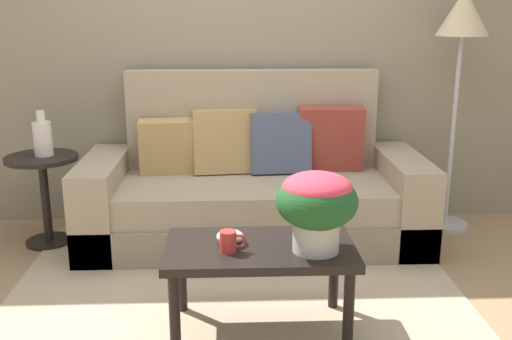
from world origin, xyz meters
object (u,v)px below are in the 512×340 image
couch (254,190)px  snack_bowl (230,237)px  coffee_table (260,257)px  table_vase (43,137)px  floor_lamp (462,33)px  side_table (44,184)px  potted_plant (317,202)px  coffee_mug (229,241)px

couch → snack_bowl: size_ratio=17.24×
coffee_table → table_vase: (-1.35, 1.18, 0.34)m
couch → floor_lamp: bearing=6.0°
side_table → snack_bowl: 1.68m
side_table → table_vase: (0.02, 0.01, 0.31)m
coffee_table → side_table: size_ratio=1.49×
table_vase → floor_lamp: bearing=4.0°
snack_bowl → potted_plant: bearing=-14.2°
side_table → coffee_mug: bearing=-45.4°
potted_plant → table_vase: table_vase is taller
coffee_table → potted_plant: size_ratio=2.40×
potted_plant → coffee_mug: (-0.40, 0.01, -0.19)m
floor_lamp → couch: bearing=-174.0°
side_table → coffee_mug: (1.22, -1.24, 0.08)m
table_vase → side_table: bearing=-148.0°
coffee_table → floor_lamp: bearing=44.2°
potted_plant → snack_bowl: (-0.40, 0.10, -0.20)m
coffee_mug → table_vase: table_vase is taller
side_table → potted_plant: 2.06m
floor_lamp → coffee_mug: floor_lamp is taller
floor_lamp → table_vase: bearing=-176.0°
coffee_table → potted_plant: 0.40m
side_table → table_vase: bearing=32.0°
couch → potted_plant: bearing=-79.7°
coffee_table → coffee_mug: coffee_mug is taller
coffee_mug → coffee_table: bearing=24.4°
couch → potted_plant: size_ratio=6.00×
couch → floor_lamp: size_ratio=1.36×
coffee_table → floor_lamp: 2.21m
coffee_table → table_vase: 1.83m
floor_lamp → table_vase: floor_lamp is taller
potted_plant → floor_lamp: bearing=51.3°
potted_plant → snack_bowl: 0.46m
side_table → coffee_table: bearing=-40.6°
coffee_table → floor_lamp: (1.42, 1.38, 0.99)m
couch → coffee_table: couch is taller
floor_lamp → table_vase: 2.85m
potted_plant → table_vase: (-1.61, 1.26, 0.05)m
table_vase → snack_bowl: bearing=-43.7°
coffee_mug → potted_plant: bearing=-0.8°
coffee_table → snack_bowl: snack_bowl is taller
couch → side_table: (-1.39, -0.06, 0.08)m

